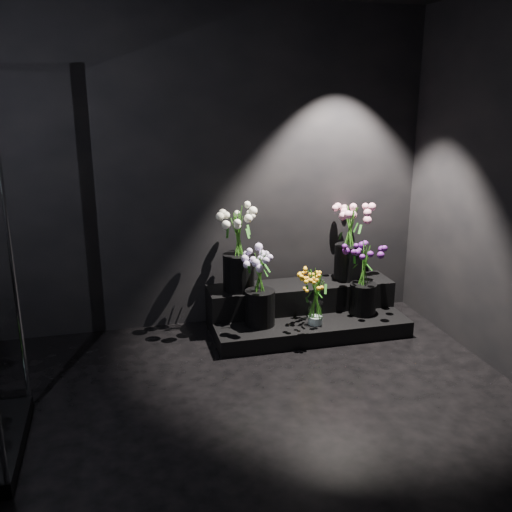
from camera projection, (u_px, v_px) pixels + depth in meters
name	position (u px, v px, depth m)	size (l,w,h in m)	color
floor	(263.00, 445.00, 3.49)	(4.00, 4.00, 0.00)	black
wall_back	(205.00, 172.00, 4.95)	(4.00, 4.00, 0.00)	black
wall_front	(500.00, 428.00, 1.23)	(4.00, 4.00, 0.00)	black
display_riser	(304.00, 310.00, 5.18)	(1.71, 0.76, 0.38)	black
bouquet_orange_bells	(316.00, 297.00, 4.84)	(0.28, 0.28, 0.49)	white
bouquet_lilac	(260.00, 285.00, 4.80)	(0.46, 0.46, 0.65)	black
bouquet_purple	(364.00, 275.00, 5.05)	(0.43, 0.43, 0.65)	black
bouquet_cream_roses	(238.00, 245.00, 4.94)	(0.37, 0.37, 0.75)	black
bouquet_pink_roses	(350.00, 239.00, 5.24)	(0.39, 0.39, 0.69)	black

